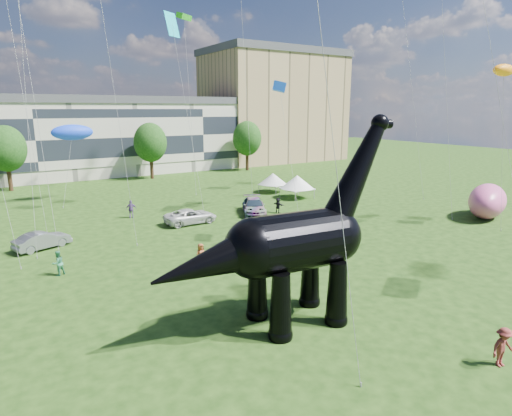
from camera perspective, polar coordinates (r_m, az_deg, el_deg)
ground at (r=22.89m, az=12.49°, el=-16.07°), size 220.00×220.00×0.00m
terrace_row at (r=76.35m, az=-27.70°, el=7.84°), size 78.00×11.00×12.00m
apartment_block at (r=95.87m, az=2.33°, el=13.07°), size 28.00×18.00×22.00m
tree_mid_left at (r=67.13m, az=-30.43°, el=7.27°), size 5.20×5.20×9.44m
tree_mid_right at (r=70.73m, az=-13.93°, el=8.88°), size 5.20×5.20×9.44m
tree_far_right at (r=78.33m, az=-1.20°, el=9.63°), size 5.20×5.20×9.44m
dinosaur_sculpture at (r=21.84m, az=4.24°, el=-5.12°), size 13.72×4.07×11.18m
car_grey at (r=38.54m, az=-26.62°, el=-3.87°), size 4.58×2.89×1.42m
car_white at (r=42.49m, az=-8.71°, el=-1.10°), size 5.23×2.48×1.44m
car_dark at (r=45.91m, az=-0.29°, el=0.24°), size 4.61×6.07×1.64m
gazebo_near at (r=54.05m, az=5.51°, el=3.46°), size 4.31×4.31×2.91m
gazebo_far at (r=57.65m, az=2.28°, el=3.90°), size 4.84×4.84×2.60m
inflatable_pink at (r=50.12m, az=28.46°, el=0.83°), size 7.85×6.11×3.51m
visitors at (r=32.94m, az=-8.41°, el=-5.00°), size 42.58×35.48×1.88m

